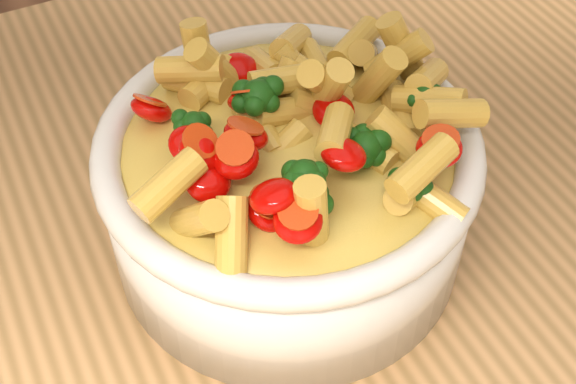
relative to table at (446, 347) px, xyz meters
name	(u,v)px	position (x,y,z in m)	size (l,w,h in m)	color
table	(446,347)	(0.00, 0.00, 0.00)	(1.20, 0.80, 0.90)	#B27F4C
serving_bowl	(288,191)	(-0.10, 0.07, 0.15)	(0.22, 0.22, 0.10)	silver
pasta_salad	(288,117)	(-0.10, 0.07, 0.21)	(0.18, 0.18, 0.04)	gold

